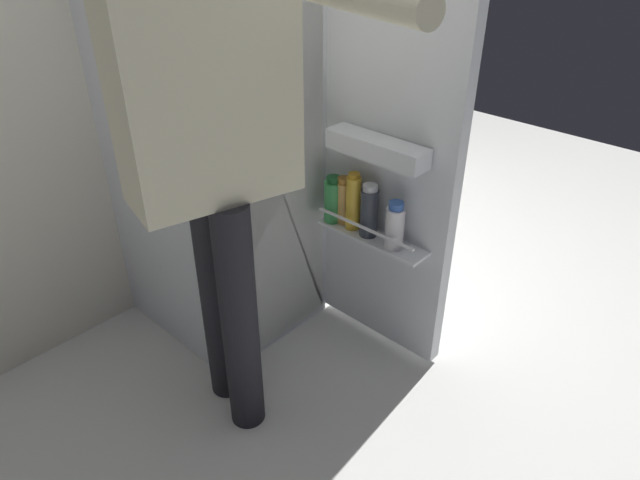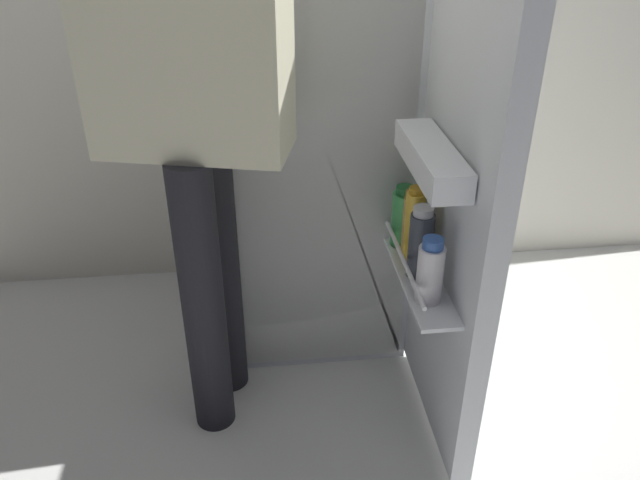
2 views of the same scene
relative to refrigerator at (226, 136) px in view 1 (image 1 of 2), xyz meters
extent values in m
plane|color=silver|center=(-0.03, -0.52, -0.83)|extent=(6.34, 6.34, 0.00)
cube|color=silver|center=(-0.03, 0.43, 0.42)|extent=(4.40, 0.10, 2.49)
cube|color=silver|center=(-0.03, 0.05, 0.00)|extent=(0.58, 0.65, 1.66)
cube|color=white|center=(-0.03, -0.26, 0.00)|extent=(0.54, 0.01, 1.62)
cube|color=white|center=(-0.03, -0.22, 0.06)|extent=(0.50, 0.09, 0.01)
cube|color=silver|center=(0.29, -0.55, 0.00)|extent=(0.06, 0.56, 1.61)
cube|color=white|center=(0.21, -0.55, -0.31)|extent=(0.11, 0.45, 0.01)
cylinder|color=silver|center=(0.16, -0.55, -0.25)|extent=(0.01, 0.43, 0.01)
cube|color=white|center=(0.21, -0.55, 0.04)|extent=(0.10, 0.38, 0.07)
cylinder|color=white|center=(0.20, -0.65, -0.23)|extent=(0.07, 0.07, 0.16)
cylinder|color=#335BB2|center=(0.20, -0.65, -0.14)|extent=(0.05, 0.05, 0.03)
cylinder|color=tan|center=(0.22, -0.40, -0.22)|extent=(0.05, 0.05, 0.17)
cylinder|color=#996623|center=(0.22, -0.40, -0.13)|extent=(0.05, 0.05, 0.02)
cylinder|color=#333842|center=(0.21, -0.53, -0.22)|extent=(0.07, 0.07, 0.18)
cylinder|color=silver|center=(0.21, -0.53, -0.11)|extent=(0.05, 0.05, 0.02)
cylinder|color=gold|center=(0.21, -0.46, -0.20)|extent=(0.06, 0.06, 0.21)
cylinder|color=#BC8419|center=(0.21, -0.46, -0.09)|extent=(0.04, 0.04, 0.02)
cylinder|color=green|center=(0.20, -0.36, -0.23)|extent=(0.07, 0.07, 0.16)
cylinder|color=#195B28|center=(0.20, -0.36, -0.13)|extent=(0.06, 0.06, 0.02)
cylinder|color=black|center=(-0.34, -0.32, -0.40)|extent=(0.12, 0.12, 0.86)
cylinder|color=black|center=(-0.38, -0.49, -0.40)|extent=(0.12, 0.12, 0.86)
cube|color=beige|center=(-0.36, -0.40, 0.34)|extent=(0.52, 0.33, 0.61)
cylinder|color=beige|center=(-0.30, -0.17, 0.31)|extent=(0.08, 0.08, 0.57)
camera|label=1|loc=(-1.25, -1.64, 0.79)|focal=32.00mm
camera|label=2|loc=(-0.22, -1.93, 0.63)|focal=35.21mm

